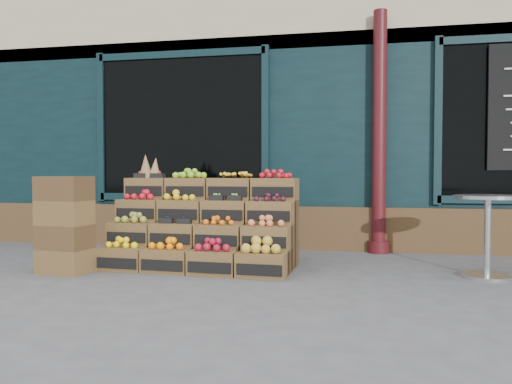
# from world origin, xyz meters

# --- Properties ---
(ground) EXTENTS (60.00, 60.00, 0.00)m
(ground) POSITION_xyz_m (0.00, 0.00, 0.00)
(ground) COLOR #4C4C4F
(ground) RESTS_ON ground
(shop_facade) EXTENTS (12.00, 6.24, 4.80)m
(shop_facade) POSITION_xyz_m (0.00, 5.11, 2.40)
(shop_facade) COLOR black
(shop_facade) RESTS_ON ground
(crate_display) EXTENTS (2.11, 1.10, 1.29)m
(crate_display) POSITION_xyz_m (-0.81, 0.69, 0.40)
(crate_display) COLOR brown
(crate_display) RESTS_ON ground
(spare_crates) EXTENTS (0.55, 0.41, 1.03)m
(spare_crates) POSITION_xyz_m (-2.13, 0.01, 0.51)
(spare_crates) COLOR brown
(spare_crates) RESTS_ON ground
(bistro_table) EXTENTS (0.66, 0.66, 0.84)m
(bistro_table) POSITION_xyz_m (2.20, 0.62, 0.52)
(bistro_table) COLOR silver
(bistro_table) RESTS_ON ground
(shopkeeper) EXTENTS (0.74, 0.58, 1.79)m
(shopkeeper) POSITION_xyz_m (-1.81, 2.74, 0.90)
(shopkeeper) COLOR #1D6525
(shopkeeper) RESTS_ON ground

